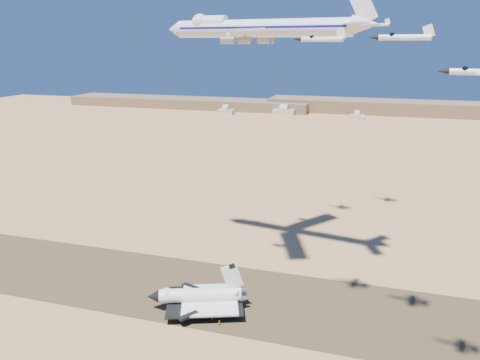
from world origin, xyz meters
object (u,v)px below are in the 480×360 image
(crew_b, at_px, (220,323))
(chase_jet_e, at_px, (376,25))
(carrier_747, at_px, (254,28))
(chase_jet_d, at_px, (316,26))
(shuttle, at_px, (199,297))
(chase_jet_c, at_px, (479,72))
(chase_jet_a, at_px, (321,39))
(chase_jet_b, at_px, (403,37))
(crew_a, at_px, (212,319))
(crew_c, at_px, (215,316))

(crew_b, distance_m, chase_jet_e, 165.25)
(carrier_747, xyz_separation_m, chase_jet_d, (18.50, 44.35, 2.26))
(shuttle, bearing_deg, chase_jet_c, -42.76)
(chase_jet_a, bearing_deg, chase_jet_b, -9.12)
(crew_a, height_order, chase_jet_c, chase_jet_c)
(shuttle, height_order, crew_b, shuttle)
(carrier_747, xyz_separation_m, chase_jet_b, (55.35, -55.12, -4.16))
(chase_jet_a, bearing_deg, crew_a, -162.20)
(shuttle, bearing_deg, crew_a, -62.04)
(shuttle, height_order, crew_c, shuttle)
(chase_jet_b, relative_size, chase_jet_d, 1.14)
(chase_jet_c, xyz_separation_m, chase_jet_d, (-52.09, 121.82, 13.79))
(crew_a, bearing_deg, chase_jet_e, -0.12)
(crew_a, height_order, crew_b, crew_b)
(crew_a, relative_size, chase_jet_b, 0.10)
(carrier_747, xyz_separation_m, crew_b, (2.40, -53.06, -101.37))
(chase_jet_b, distance_m, chase_jet_e, 123.27)
(crew_a, xyz_separation_m, chase_jet_d, (19.43, 95.73, 103.75))
(carrier_747, distance_m, chase_jet_e, 81.41)
(carrier_747, height_order, chase_jet_a, carrier_747)
(shuttle, bearing_deg, chase_jet_d, 52.94)
(chase_jet_b, height_order, chase_jet_d, chase_jet_d)
(crew_a, bearing_deg, chase_jet_d, 9.68)
(shuttle, height_order, carrier_747, carrier_747)
(shuttle, xyz_separation_m, chase_jet_e, (53.82, 112.16, 100.56))
(carrier_747, relative_size, crew_a, 53.34)
(chase_jet_c, bearing_deg, chase_jet_a, 151.01)
(shuttle, bearing_deg, chase_jet_e, 44.16)
(chase_jet_a, distance_m, chase_jet_e, 115.54)
(carrier_747, distance_m, crew_a, 113.76)
(crew_b, height_order, crew_c, crew_b)
(shuttle, relative_size, chase_jet_c, 2.49)
(crew_c, bearing_deg, shuttle, -6.95)
(shuttle, distance_m, carrier_747, 107.50)
(crew_b, relative_size, chase_jet_e, 0.12)
(crew_b, distance_m, chase_jet_d, 143.13)
(chase_jet_a, bearing_deg, shuttle, -172.81)
(chase_jet_a, relative_size, chase_jet_d, 1.09)
(chase_jet_c, height_order, chase_jet_e, chase_jet_e)
(chase_jet_c, bearing_deg, carrier_747, 142.24)
(crew_b, height_order, chase_jet_d, chase_jet_d)
(crew_a, relative_size, crew_c, 0.91)
(crew_a, bearing_deg, chase_jet_a, -61.63)
(crew_c, bearing_deg, chase_jet_e, -85.96)
(crew_c, distance_m, chase_jet_b, 112.35)
(crew_c, bearing_deg, chase_jet_a, -150.24)
(carrier_747, bearing_deg, chase_jet_e, 64.56)
(crew_b, height_order, chase_jet_a, chase_jet_a)
(shuttle, xyz_separation_m, crew_a, (7.53, -6.74, -4.06))
(chase_jet_a, relative_size, chase_jet_c, 1.05)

